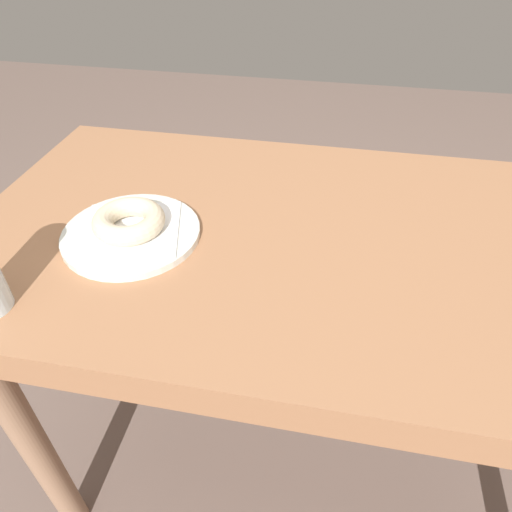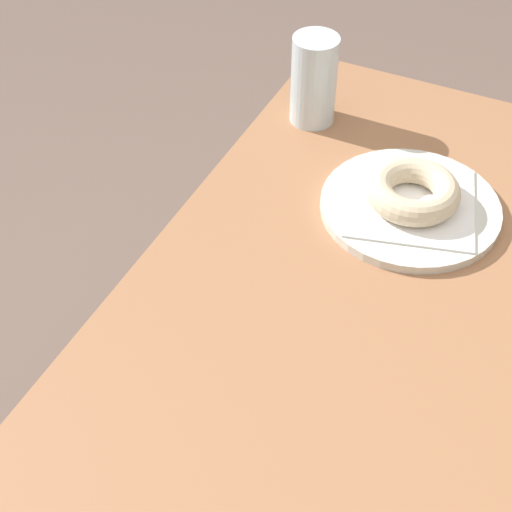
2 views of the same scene
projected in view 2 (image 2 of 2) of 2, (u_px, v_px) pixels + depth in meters
name	position (u px, v px, depth m)	size (l,w,h in m)	color
table	(366.00, 471.00, 0.79)	(1.15, 0.62, 0.78)	#A06B48
plate_sugar_ring	(410.00, 207.00, 0.92)	(0.21, 0.21, 0.01)	silver
napkin_sugar_ring	(411.00, 202.00, 0.92)	(0.15, 0.15, 0.00)	white
donut_sugar_ring	(413.00, 191.00, 0.90)	(0.11, 0.11, 0.03)	beige
water_glass	(314.00, 80.00, 1.02)	(0.06, 0.06, 0.12)	silver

